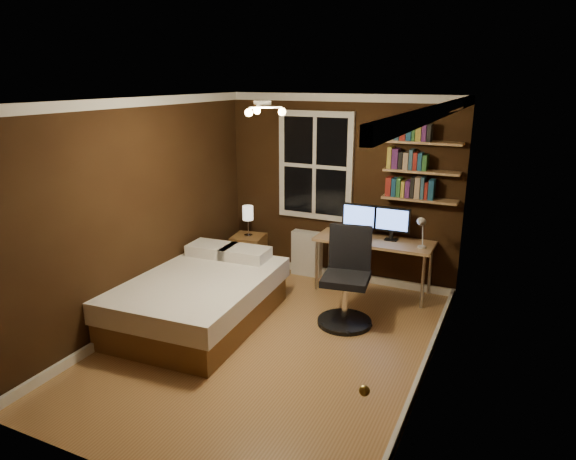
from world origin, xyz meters
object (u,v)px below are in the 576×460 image
at_px(desk, 374,244).
at_px(office_chair, 346,286).
at_px(nightstand, 249,254).
at_px(bed, 199,298).
at_px(monitor_left, 359,220).
at_px(radiator, 307,253).
at_px(bedside_lamp, 248,221).
at_px(monitor_right, 392,224).
at_px(desk_lamp, 422,232).

xyz_separation_m(desk, office_chair, (-0.03, -0.98, -0.21)).
bearing_deg(nightstand, bed, -89.02).
xyz_separation_m(desk, monitor_left, (-0.23, 0.07, 0.28)).
xyz_separation_m(radiator, monitor_left, (0.77, -0.11, 0.61)).
relative_size(bedside_lamp, monitor_right, 0.97).
bearing_deg(desk, radiator, 169.54).
bearing_deg(nightstand, radiator, 7.63).
xyz_separation_m(desk, desk_lamp, (0.61, -0.15, 0.28)).
distance_m(bedside_lamp, radiator, 0.95).
xyz_separation_m(radiator, desk_lamp, (1.62, -0.33, 0.61)).
bearing_deg(monitor_right, monitor_left, 180.00).
relative_size(bed, desk, 1.40).
relative_size(bedside_lamp, desk, 0.29).
distance_m(nightstand, monitor_right, 2.12).
distance_m(desk, monitor_left, 0.37).
xyz_separation_m(nightstand, monitor_left, (1.58, 0.12, 0.66)).
relative_size(radiator, monitor_right, 1.41).
distance_m(desk, desk_lamp, 0.69).
bearing_deg(bedside_lamp, office_chair, -27.69).
distance_m(desk, monitor_right, 0.35).
bearing_deg(bed, office_chair, 21.00).
bearing_deg(desk_lamp, bedside_lamp, 177.60).
relative_size(bedside_lamp, radiator, 0.68).
bearing_deg(monitor_left, bed, -126.88).
bearing_deg(desk, bed, -132.71).
bearing_deg(nightstand, monitor_left, -3.98).
bearing_deg(bedside_lamp, desk_lamp, -2.40).
distance_m(radiator, monitor_left, 0.99).
bearing_deg(radiator, monitor_right, -5.27).
distance_m(monitor_left, monitor_right, 0.43).
distance_m(bed, nightstand, 1.65).
distance_m(bed, radiator, 1.94).
height_order(bed, radiator, bed).
bearing_deg(desk, office_chair, -91.55).
bearing_deg(desk_lamp, monitor_left, 165.31).
relative_size(desk, monitor_left, 3.32).
bearing_deg(radiator, bed, -106.20).
distance_m(bed, monitor_left, 2.28).
xyz_separation_m(bed, desk, (1.55, 1.68, 0.36)).
xyz_separation_m(nightstand, office_chair, (1.79, -0.94, 0.17)).
distance_m(bedside_lamp, monitor_left, 1.60).
bearing_deg(desk, bedside_lamp, -178.57).
bearing_deg(bedside_lamp, radiator, 15.95).
xyz_separation_m(monitor_right, desk_lamp, (0.41, -0.22, 0.01)).
height_order(bed, office_chair, office_chair).
bearing_deg(nightstand, desk, -6.89).
bearing_deg(monitor_right, bedside_lamp, -176.60).
xyz_separation_m(nightstand, desk_lamp, (2.43, -0.10, 0.66)).
bearing_deg(desk_lamp, radiator, 168.38).
height_order(nightstand, office_chair, office_chair).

